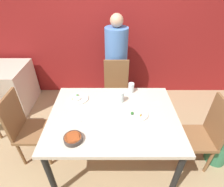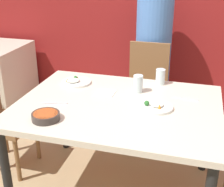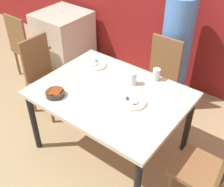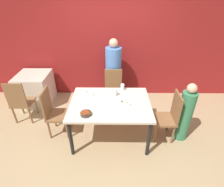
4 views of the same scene
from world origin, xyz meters
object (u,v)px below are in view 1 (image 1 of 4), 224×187
chair_adult_spot (116,89)px  chair_child_spot (203,133)px  plate_rice_adult (137,114)px  person_adult (116,67)px  bowl_curry (73,139)px  glass_water_tall (121,97)px

chair_adult_spot → chair_child_spot: size_ratio=1.00×
chair_adult_spot → plate_rice_adult: 0.94m
person_adult → plate_rice_adult: (0.21, -1.22, 0.06)m
chair_adult_spot → bowl_curry: 1.32m
plate_rice_adult → chair_child_spot: bearing=-2.4°
bowl_curry → glass_water_tall: size_ratio=1.33×
chair_adult_spot → chair_child_spot: bearing=-42.5°
chair_child_spot → bowl_curry: (-1.41, -0.31, 0.28)m
plate_rice_adult → chair_adult_spot: bearing=103.4°
glass_water_tall → plate_rice_adult: bearing=-55.0°
chair_child_spot → chair_adult_spot: bearing=-132.5°
plate_rice_adult → glass_water_tall: (-0.17, 0.24, 0.05)m
chair_child_spot → bowl_curry: bearing=-77.5°
person_adult → glass_water_tall: 0.98m
chair_child_spot → plate_rice_adult: size_ratio=4.14×
bowl_curry → plate_rice_adult: (0.63, 0.34, -0.01)m
plate_rice_adult → glass_water_tall: bearing=125.0°
person_adult → bowl_curry: size_ratio=8.90×
bowl_curry → chair_child_spot: bearing=12.5°
person_adult → glass_water_tall: (0.04, -0.98, 0.11)m
bowl_curry → glass_water_tall: 0.75m
person_adult → plate_rice_adult: size_ratio=6.75×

